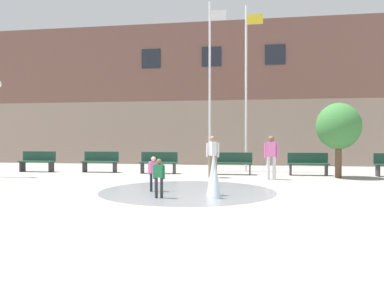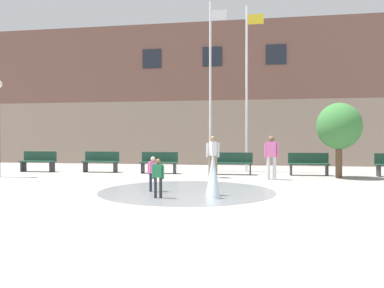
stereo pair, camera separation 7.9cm
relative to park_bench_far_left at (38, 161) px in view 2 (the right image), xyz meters
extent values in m
plane|color=gray|center=(7.31, -10.09, -0.48)|extent=(100.00, 100.00, 0.00)
cube|color=gray|center=(7.31, 8.46, 1.34)|extent=(36.00, 6.00, 3.64)
cube|color=brown|center=(7.31, 8.46, 5.39)|extent=(36.00, 6.00, 4.45)
cube|color=#1E232D|center=(3.81, 5.44, 5.61)|extent=(1.10, 0.06, 1.10)
cube|color=#1E232D|center=(7.31, 5.44, 5.61)|extent=(1.10, 0.06, 1.10)
cube|color=#1E232D|center=(10.81, 5.44, 5.61)|extent=(1.10, 0.06, 1.10)
cylinder|color=gray|center=(7.69, -5.08, -0.48)|extent=(4.97, 4.97, 0.01)
cone|color=silver|center=(8.50, -5.81, 0.09)|extent=(0.38, 0.38, 1.14)
cone|color=silver|center=(8.58, -6.27, -0.09)|extent=(0.33, 0.33, 0.78)
cube|color=#28282D|center=(-0.70, -0.06, -0.26)|extent=(0.06, 0.40, 0.44)
cube|color=#28282D|center=(0.70, -0.06, -0.26)|extent=(0.06, 0.40, 0.44)
cube|color=#1E4233|center=(0.00, -0.06, -0.01)|extent=(1.60, 0.44, 0.05)
cube|color=#1E4233|center=(0.00, 0.14, 0.22)|extent=(1.60, 0.04, 0.42)
cube|color=#28282D|center=(2.18, 0.15, -0.26)|extent=(0.06, 0.40, 0.44)
cube|color=#28282D|center=(3.58, 0.15, -0.26)|extent=(0.06, 0.40, 0.44)
cube|color=#1E4233|center=(2.88, 0.15, -0.01)|extent=(1.60, 0.44, 0.05)
cube|color=#1E4233|center=(2.88, 0.35, 0.22)|extent=(1.60, 0.04, 0.42)
cube|color=#28282D|center=(4.88, -0.01, -0.26)|extent=(0.06, 0.40, 0.44)
cube|color=#28282D|center=(6.28, -0.01, -0.26)|extent=(0.06, 0.40, 0.44)
cube|color=#1E4233|center=(5.58, -0.01, -0.01)|extent=(1.60, 0.44, 0.05)
cube|color=#1E4233|center=(5.58, 0.19, 0.22)|extent=(1.60, 0.04, 0.42)
cube|color=#28282D|center=(8.05, -0.04, -0.26)|extent=(0.06, 0.40, 0.44)
cube|color=#28282D|center=(9.45, -0.04, -0.26)|extent=(0.06, 0.40, 0.44)
cube|color=#1E4233|center=(8.75, -0.04, -0.01)|extent=(1.60, 0.44, 0.05)
cube|color=#1E4233|center=(8.75, 0.16, 0.22)|extent=(1.60, 0.04, 0.42)
cube|color=#28282D|center=(11.08, 0.10, -0.26)|extent=(0.06, 0.40, 0.44)
cube|color=#28282D|center=(12.48, 0.10, -0.26)|extent=(0.06, 0.40, 0.44)
cube|color=#1E4233|center=(11.78, 0.10, -0.01)|extent=(1.60, 0.44, 0.05)
cube|color=#1E4233|center=(11.78, 0.30, 0.22)|extent=(1.60, 0.04, 0.42)
cube|color=#28282D|center=(14.41, 0.05, -0.26)|extent=(0.06, 0.40, 0.44)
cylinder|color=#1E233D|center=(6.70, -5.36, -0.22)|extent=(0.07, 0.07, 0.52)
cylinder|color=#1E233D|center=(6.83, -5.36, -0.22)|extent=(0.07, 0.07, 0.52)
cube|color=pink|center=(6.77, -5.36, 0.21)|extent=(0.24, 0.21, 0.33)
sphere|color=beige|center=(6.77, -5.36, 0.44)|extent=(0.13, 0.13, 0.13)
cylinder|color=pink|center=(6.64, -5.36, 0.17)|extent=(0.05, 0.05, 0.34)
cylinder|color=pink|center=(6.90, -5.36, 0.17)|extent=(0.05, 0.05, 0.34)
cylinder|color=#28282D|center=(7.12, -6.45, -0.22)|extent=(0.07, 0.07, 0.52)
cylinder|color=#28282D|center=(7.26, -6.45, -0.22)|extent=(0.07, 0.07, 0.52)
cube|color=#237547|center=(7.19, -6.45, 0.21)|extent=(0.21, 0.13, 0.33)
sphere|color=brown|center=(7.19, -6.45, 0.44)|extent=(0.13, 0.13, 0.13)
cylinder|color=#237547|center=(7.06, -6.45, 0.17)|extent=(0.05, 0.05, 0.34)
cylinder|color=#237547|center=(7.32, -6.45, 0.17)|extent=(0.05, 0.05, 0.34)
cylinder|color=silver|center=(10.10, -1.69, -0.06)|extent=(0.12, 0.12, 0.84)
cylinder|color=silver|center=(10.32, -1.69, -0.06)|extent=(0.12, 0.12, 0.84)
cube|color=pink|center=(10.21, -1.69, 0.63)|extent=(0.37, 0.26, 0.54)
sphere|color=brown|center=(10.21, -1.69, 1.01)|extent=(0.21, 0.21, 0.21)
cylinder|color=pink|center=(10.00, -1.69, 0.58)|extent=(0.08, 0.08, 0.55)
cylinder|color=pink|center=(10.42, -1.69, 0.58)|extent=(0.08, 0.08, 0.55)
cylinder|color=#89755B|center=(7.93, -1.35, -0.06)|extent=(0.12, 0.12, 0.84)
cylinder|color=#89755B|center=(8.15, -1.35, -0.06)|extent=(0.12, 0.12, 0.84)
cube|color=white|center=(8.04, -1.35, 0.63)|extent=(0.32, 0.39, 0.54)
sphere|color=#997051|center=(8.04, -1.35, 1.01)|extent=(0.21, 0.21, 0.21)
cylinder|color=white|center=(7.83, -1.35, 0.58)|extent=(0.08, 0.08, 0.55)
cylinder|color=white|center=(8.25, -1.35, 0.58)|extent=(0.08, 0.08, 0.55)
cylinder|color=silver|center=(7.62, 1.53, 3.39)|extent=(0.10, 0.10, 7.75)
cube|color=silver|center=(8.02, 1.53, 6.64)|extent=(0.70, 0.02, 0.45)
cylinder|color=silver|center=(9.27, 1.53, 3.26)|extent=(0.10, 0.10, 7.48)
cube|color=yellow|center=(9.67, 1.53, 6.37)|extent=(0.70, 0.02, 0.45)
cylinder|color=brown|center=(12.77, -0.69, 0.06)|extent=(0.24, 0.24, 1.09)
ellipsoid|color=#387538|center=(12.77, -0.69, 1.49)|extent=(1.66, 1.66, 1.76)
camera|label=1|loc=(9.43, -15.54, 1.02)|focal=35.00mm
camera|label=2|loc=(9.51, -15.53, 1.02)|focal=35.00mm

